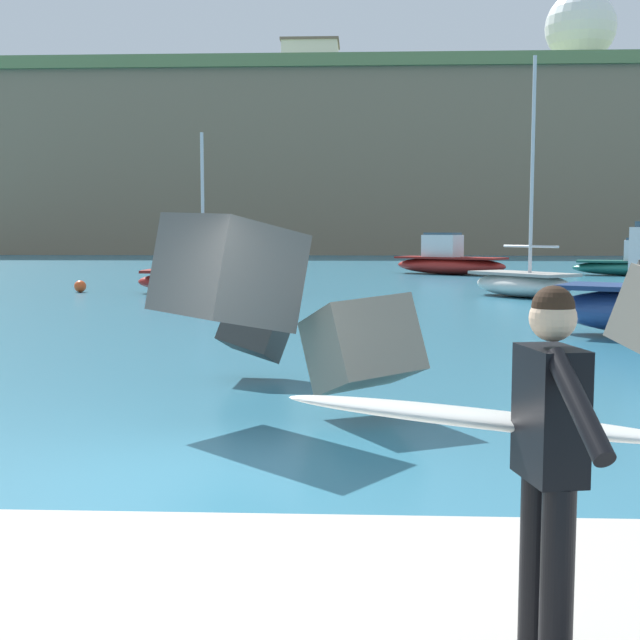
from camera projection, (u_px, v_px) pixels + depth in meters
ground_plane at (185, 474)px, 8.05m from camera, size 400.00×400.00×0.00m
breakwater_jetty at (279, 318)px, 10.09m from camera, size 30.69×8.31×2.74m
surfer_with_board at (533, 444)px, 3.98m from camera, size 2.12×1.33×1.78m
boat_mid_left at (215, 280)px, 31.47m from camera, size 5.69×1.68×5.78m
boat_mid_right at (449, 261)px, 45.53m from camera, size 6.32×5.23×2.19m
boat_far_left at (634, 264)px, 44.16m from camera, size 6.22×3.47×1.93m
boat_far_centre at (523, 282)px, 29.74m from camera, size 3.83×4.33×8.07m
mooring_buoy_inner at (80, 286)px, 32.17m from camera, size 0.44×0.44×0.44m
headland_bluff at (431, 171)px, 102.00m from camera, size 102.67×43.76×18.72m
radar_dome at (580, 34)px, 100.19m from camera, size 8.13×8.13×11.15m
station_building_west at (311, 69)px, 104.81m from camera, size 6.95×6.30×6.30m
station_building_central at (416, 79)px, 106.77m from camera, size 5.10×8.29×4.38m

